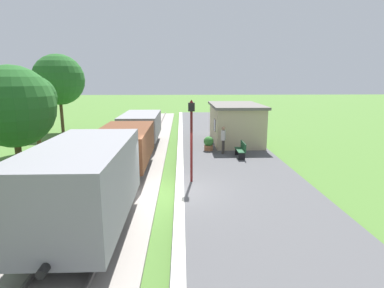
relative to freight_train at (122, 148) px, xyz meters
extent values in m
plane|color=#47702D|center=(2.40, -2.50, -1.51)|extent=(160.00, 160.00, 0.00)
cube|color=#4C4C4F|center=(5.60, -2.50, -1.38)|extent=(6.00, 60.00, 0.25)
cube|color=silver|center=(2.80, -2.50, -1.25)|extent=(0.36, 60.00, 0.01)
cube|color=gray|center=(0.00, -2.50, -1.45)|extent=(3.80, 60.00, 0.12)
cube|color=slate|center=(0.72, -2.50, -1.32)|extent=(0.07, 60.00, 0.14)
cube|color=slate|center=(-0.72, -2.50, -1.32)|extent=(0.07, 60.00, 0.14)
cube|color=gray|center=(0.00, -6.04, 0.37)|extent=(2.50, 5.60, 2.20)
cube|color=black|center=(0.00, -6.04, -0.58)|extent=(2.10, 5.15, 0.50)
cylinder|color=black|center=(0.00, -4.25, -0.83)|extent=(1.56, 0.84, 0.84)
cylinder|color=black|center=(0.00, -7.83, -0.83)|extent=(1.56, 0.84, 0.84)
cylinder|color=black|center=(0.00, -3.09, -0.58)|extent=(0.20, 0.30, 0.20)
cylinder|color=black|center=(0.00, -8.99, -0.58)|extent=(0.20, 0.30, 0.20)
cube|color=brown|center=(0.00, 0.56, 0.07)|extent=(2.50, 5.60, 1.60)
cube|color=black|center=(0.00, 0.56, -0.58)|extent=(2.10, 5.15, 0.50)
cylinder|color=black|center=(0.00, 2.35, -0.83)|extent=(1.56, 0.84, 0.84)
cylinder|color=black|center=(0.00, -1.23, -0.83)|extent=(1.56, 0.84, 0.84)
cylinder|color=black|center=(0.00, 3.51, -0.58)|extent=(0.20, 0.30, 0.20)
cylinder|color=black|center=(0.00, -2.39, -0.58)|extent=(0.20, 0.30, 0.20)
cube|color=gray|center=(0.00, 7.16, 0.07)|extent=(2.50, 5.60, 1.60)
cube|color=black|center=(0.00, 7.16, -0.58)|extent=(2.10, 5.15, 0.50)
cylinder|color=black|center=(0.00, 8.95, -0.83)|extent=(1.56, 0.84, 0.84)
cylinder|color=black|center=(0.00, 5.37, -0.83)|extent=(1.56, 0.84, 0.84)
cylinder|color=black|center=(0.00, 10.11, -0.58)|extent=(0.20, 0.30, 0.20)
cylinder|color=black|center=(0.00, 4.21, -0.58)|extent=(0.20, 0.30, 0.20)
cube|color=tan|center=(6.80, 7.32, 0.04)|extent=(3.20, 5.50, 2.60)
cube|color=#66605B|center=(6.80, 7.32, 1.43)|extent=(3.50, 5.80, 0.18)
cube|color=black|center=(5.19, 6.22, 0.17)|extent=(0.03, 0.90, 0.80)
cube|color=#1E4C2D|center=(6.34, 2.87, -0.82)|extent=(0.42, 1.50, 0.04)
cube|color=#1E4C2D|center=(6.53, 2.87, -0.57)|extent=(0.04, 1.50, 0.45)
cube|color=black|center=(6.34, 2.27, -1.05)|extent=(0.38, 0.06, 0.42)
cube|color=black|center=(6.34, 3.47, -1.05)|extent=(0.38, 0.06, 0.42)
cylinder|color=#38332D|center=(5.44, 3.73, -0.83)|extent=(0.15, 0.15, 0.86)
cylinder|color=#38332D|center=(5.49, 3.88, -0.83)|extent=(0.15, 0.15, 0.86)
cube|color=#B2ADA8|center=(5.46, 3.80, -0.10)|extent=(0.34, 0.43, 0.60)
sphere|color=#936B51|center=(5.46, 3.80, 0.34)|extent=(0.22, 0.22, 0.22)
cylinder|color=#9E6642|center=(4.64, 4.72, -1.09)|extent=(0.56, 0.56, 0.34)
sphere|color=#387A33|center=(4.64, 4.72, -0.66)|extent=(0.64, 0.64, 0.64)
cylinder|color=#591414|center=(3.33, -1.42, 0.34)|extent=(0.11, 0.11, 3.20)
cube|color=black|center=(3.33, -1.42, 2.12)|extent=(0.28, 0.28, 0.36)
sphere|color=#F2E5BF|center=(3.33, -1.42, 2.12)|extent=(0.20, 0.20, 0.20)
cone|color=#591414|center=(3.33, -1.42, 2.36)|extent=(0.20, 0.20, 0.16)
cylinder|color=#4C3823|center=(-4.40, -1.13, -0.35)|extent=(0.28, 0.28, 2.31)
sphere|color=#235B23|center=(-4.40, -1.13, 2.14)|extent=(3.56, 3.56, 3.56)
cylinder|color=#4C3823|center=(-6.77, 6.07, -0.23)|extent=(0.28, 0.28, 2.55)
sphere|color=#235B23|center=(-6.77, 6.07, 2.10)|extent=(2.83, 2.83, 2.83)
cylinder|color=#4C3823|center=(-7.90, 13.39, 0.02)|extent=(0.28, 0.28, 3.05)
sphere|color=#235B23|center=(-7.90, 13.39, 3.21)|extent=(4.43, 4.43, 4.43)
camera|label=1|loc=(2.90, -14.81, 3.35)|focal=28.96mm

